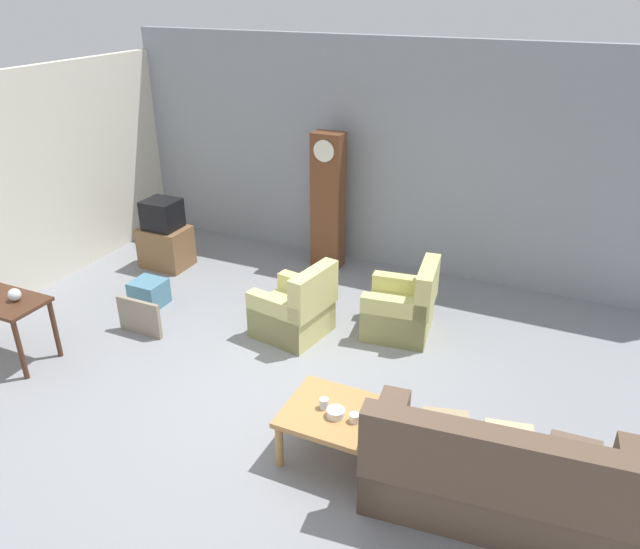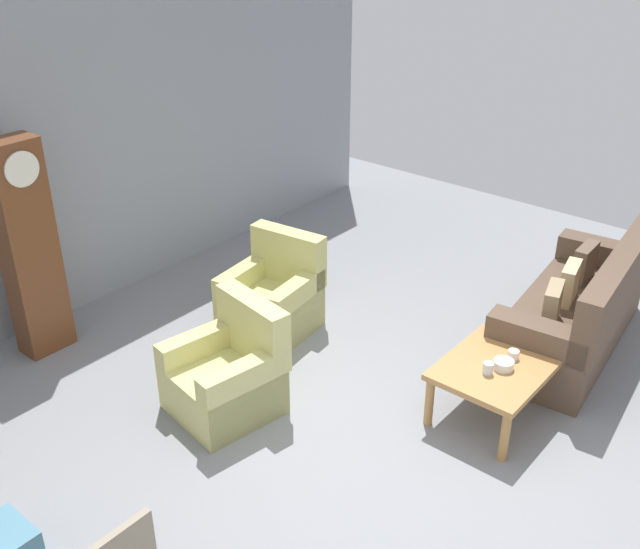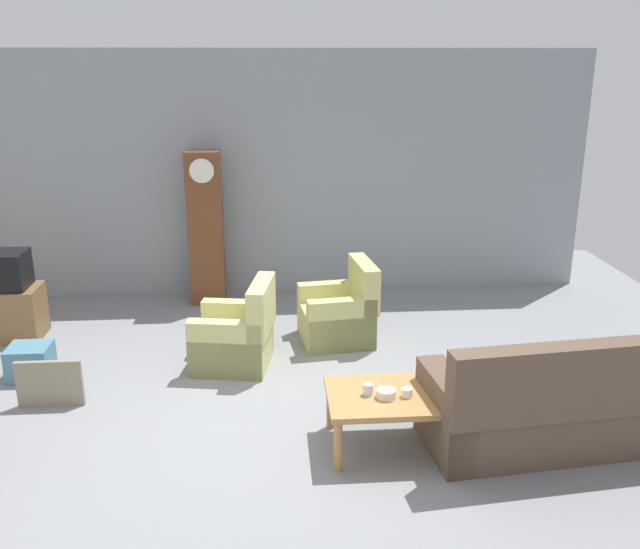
{
  "view_description": "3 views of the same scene",
  "coord_description": "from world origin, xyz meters",
  "px_view_note": "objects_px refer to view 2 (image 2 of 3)",
  "views": [
    {
      "loc": [
        2.43,
        -4.36,
        3.84
      ],
      "look_at": [
        0.07,
        0.79,
        1.07
      ],
      "focal_mm": 33.84,
      "sensor_mm": 36.0,
      "label": 1
    },
    {
      "loc": [
        -3.7,
        -2.51,
        3.79
      ],
      "look_at": [
        0.52,
        1.0,
        0.9
      ],
      "focal_mm": 41.55,
      "sensor_mm": 36.0,
      "label": 2
    },
    {
      "loc": [
        -0.07,
        -5.53,
        3.13
      ],
      "look_at": [
        0.42,
        0.9,
        1.06
      ],
      "focal_mm": 38.79,
      "sensor_mm": 36.0,
      "label": 3
    }
  ],
  "objects_px": {
    "coffee_table_wood": "(495,372)",
    "cup_white_porcelain": "(513,355)",
    "couch_floral": "(577,312)",
    "grandfather_clock": "(29,249)",
    "cup_blue_rimmed": "(488,368)",
    "armchair_olive_far": "(273,300)",
    "bowl_white_stacked": "(504,364)",
    "armchair_olive_near": "(228,376)"
  },
  "relations": [
    {
      "from": "grandfather_clock",
      "to": "cup_blue_rimmed",
      "type": "bearing_deg",
      "value": -66.51
    },
    {
      "from": "grandfather_clock",
      "to": "cup_blue_rimmed",
      "type": "relative_size",
      "value": 21.0
    },
    {
      "from": "grandfather_clock",
      "to": "bowl_white_stacked",
      "type": "distance_m",
      "value": 4.11
    },
    {
      "from": "cup_blue_rimmed",
      "to": "bowl_white_stacked",
      "type": "relative_size",
      "value": 0.6
    },
    {
      "from": "armchair_olive_far",
      "to": "cup_white_porcelain",
      "type": "distance_m",
      "value": 2.34
    },
    {
      "from": "grandfather_clock",
      "to": "cup_white_porcelain",
      "type": "height_order",
      "value": "grandfather_clock"
    },
    {
      "from": "armchair_olive_far",
      "to": "couch_floral",
      "type": "bearing_deg",
      "value": -56.79
    },
    {
      "from": "armchair_olive_far",
      "to": "cup_white_porcelain",
      "type": "height_order",
      "value": "armchair_olive_far"
    },
    {
      "from": "armchair_olive_near",
      "to": "cup_blue_rimmed",
      "type": "bearing_deg",
      "value": -56.01
    },
    {
      "from": "couch_floral",
      "to": "coffee_table_wood",
      "type": "xyz_separation_m",
      "value": [
        -1.4,
        0.1,
        0.05
      ]
    },
    {
      "from": "coffee_table_wood",
      "to": "bowl_white_stacked",
      "type": "relative_size",
      "value": 6.08
    },
    {
      "from": "armchair_olive_near",
      "to": "couch_floral",
      "type": "bearing_deg",
      "value": -33.59
    },
    {
      "from": "couch_floral",
      "to": "coffee_table_wood",
      "type": "height_order",
      "value": "couch_floral"
    },
    {
      "from": "coffee_table_wood",
      "to": "grandfather_clock",
      "type": "height_order",
      "value": "grandfather_clock"
    },
    {
      "from": "grandfather_clock",
      "to": "cup_blue_rimmed",
      "type": "xyz_separation_m",
      "value": [
        1.58,
        -3.64,
        -0.47
      ]
    },
    {
      "from": "bowl_white_stacked",
      "to": "couch_floral",
      "type": "bearing_deg",
      "value": -1.36
    },
    {
      "from": "grandfather_clock",
      "to": "cup_blue_rimmed",
      "type": "height_order",
      "value": "grandfather_clock"
    },
    {
      "from": "armchair_olive_near",
      "to": "armchair_olive_far",
      "type": "distance_m",
      "value": 1.28
    },
    {
      "from": "armchair_olive_far",
      "to": "cup_white_porcelain",
      "type": "xyz_separation_m",
      "value": [
        0.3,
        -2.31,
        0.21
      ]
    },
    {
      "from": "couch_floral",
      "to": "cup_blue_rimmed",
      "type": "relative_size",
      "value": 23.08
    },
    {
      "from": "armchair_olive_far",
      "to": "cup_white_porcelain",
      "type": "bearing_deg",
      "value": -82.54
    },
    {
      "from": "armchair_olive_near",
      "to": "coffee_table_wood",
      "type": "bearing_deg",
      "value": -52.73
    },
    {
      "from": "coffee_table_wood",
      "to": "bowl_white_stacked",
      "type": "height_order",
      "value": "bowl_white_stacked"
    },
    {
      "from": "couch_floral",
      "to": "armchair_olive_far",
      "type": "height_order",
      "value": "couch_floral"
    },
    {
      "from": "cup_blue_rimmed",
      "to": "grandfather_clock",
      "type": "bearing_deg",
      "value": 113.49
    },
    {
      "from": "armchair_olive_far",
      "to": "cup_blue_rimmed",
      "type": "xyz_separation_m",
      "value": [
        -0.01,
        -2.26,
        0.22
      ]
    },
    {
      "from": "grandfather_clock",
      "to": "bowl_white_stacked",
      "type": "height_order",
      "value": "grandfather_clock"
    },
    {
      "from": "coffee_table_wood",
      "to": "cup_white_porcelain",
      "type": "bearing_deg",
      "value": -19.8
    },
    {
      "from": "bowl_white_stacked",
      "to": "coffee_table_wood",
      "type": "bearing_deg",
      "value": 82.69
    },
    {
      "from": "cup_blue_rimmed",
      "to": "bowl_white_stacked",
      "type": "bearing_deg",
      "value": -23.97
    },
    {
      "from": "cup_white_porcelain",
      "to": "bowl_white_stacked",
      "type": "bearing_deg",
      "value": -179.06
    },
    {
      "from": "armchair_olive_near",
      "to": "armchair_olive_far",
      "type": "height_order",
      "value": "same"
    },
    {
      "from": "couch_floral",
      "to": "coffee_table_wood",
      "type": "distance_m",
      "value": 1.4
    },
    {
      "from": "armchair_olive_far",
      "to": "armchair_olive_near",
      "type": "bearing_deg",
      "value": -153.53
    },
    {
      "from": "coffee_table_wood",
      "to": "cup_white_porcelain",
      "type": "distance_m",
      "value": 0.2
    },
    {
      "from": "armchair_olive_near",
      "to": "bowl_white_stacked",
      "type": "xyz_separation_m",
      "value": [
        1.27,
        -1.75,
        0.21
      ]
    },
    {
      "from": "armchair_olive_near",
      "to": "coffee_table_wood",
      "type": "relative_size",
      "value": 0.96
    },
    {
      "from": "coffee_table_wood",
      "to": "cup_blue_rimmed",
      "type": "distance_m",
      "value": 0.19
    },
    {
      "from": "cup_blue_rimmed",
      "to": "bowl_white_stacked",
      "type": "distance_m",
      "value": 0.15
    },
    {
      "from": "grandfather_clock",
      "to": "bowl_white_stacked",
      "type": "bearing_deg",
      "value": -65.07
    },
    {
      "from": "armchair_olive_far",
      "to": "bowl_white_stacked",
      "type": "xyz_separation_m",
      "value": [
        0.13,
        -2.32,
        0.21
      ]
    },
    {
      "from": "cup_blue_rimmed",
      "to": "armchair_olive_far",
      "type": "bearing_deg",
      "value": 89.84
    }
  ]
}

